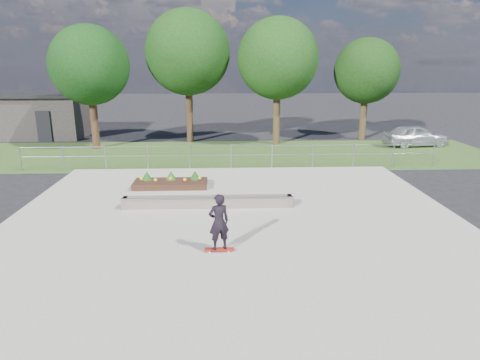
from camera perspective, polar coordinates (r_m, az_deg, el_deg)
name	(u,v)px	position (r m, az deg, el deg)	size (l,w,h in m)	color
ground	(236,226)	(13.69, -0.58, -6.13)	(120.00, 120.00, 0.00)	black
grass_verge	(230,154)	(24.26, -1.39, 3.47)	(30.00, 8.00, 0.02)	#304C1E
concrete_slab	(236,225)	(13.68, -0.58, -6.01)	(15.00, 15.00, 0.06)	#A3A091
fence	(231,154)	(20.68, -1.23, 3.53)	(20.06, 0.06, 1.20)	gray
building	(29,114)	(33.79, -26.35, 7.87)	(8.40, 5.40, 3.00)	#2D2A28
tree_far_left	(89,65)	(26.83, -19.45, 14.21)	(4.55, 4.55, 7.15)	#341F15
tree_mid_left	(188,53)	(27.82, -6.99, 16.50)	(5.25, 5.25, 8.25)	black
tree_mid_right	(278,59)	(26.94, 5.07, 15.79)	(4.90, 4.90, 7.70)	#362615
tree_far_right	(367,71)	(29.75, 16.53, 13.75)	(4.20, 4.20, 6.60)	#362715
grind_ledge	(208,202)	(15.18, -4.30, -2.92)	(6.00, 0.44, 0.43)	brown
planter_bed	(171,182)	(17.90, -9.23, -0.29)	(3.00, 1.20, 0.61)	black
skateboarder	(219,222)	(11.46, -2.84, -5.65)	(0.80, 0.53, 1.64)	white
parked_car	(415,136)	(28.62, 22.32, 5.50)	(1.57, 3.91, 1.33)	#B6BAC1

